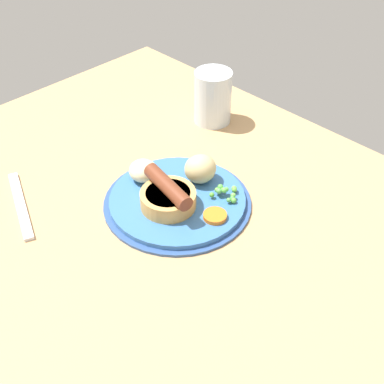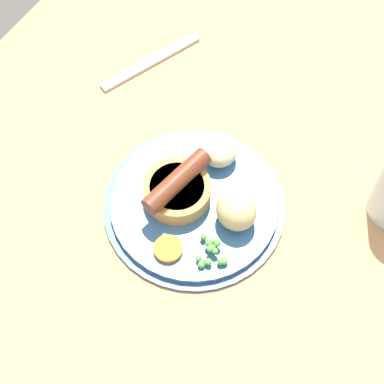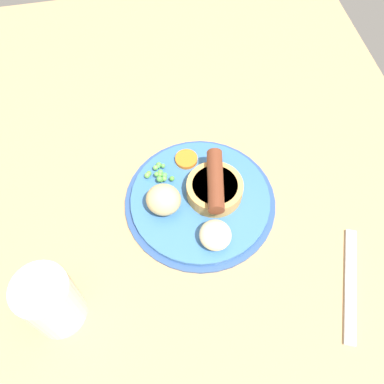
# 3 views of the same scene
# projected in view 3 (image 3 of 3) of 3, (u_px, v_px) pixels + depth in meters

# --- Properties ---
(dining_table) EXTENTS (1.10, 0.80, 0.03)m
(dining_table) POSITION_uv_depth(u_px,v_px,m) (209.00, 184.00, 0.75)
(dining_table) COLOR tan
(dining_table) RESTS_ON ground
(dinner_plate) EXTENTS (0.25, 0.25, 0.01)m
(dinner_plate) POSITION_uv_depth(u_px,v_px,m) (200.00, 201.00, 0.71)
(dinner_plate) COLOR #2D4C84
(dinner_plate) RESTS_ON dining_table
(sausage_pudding) EXTENTS (0.11, 0.09, 0.05)m
(sausage_pudding) POSITION_uv_depth(u_px,v_px,m) (217.00, 187.00, 0.69)
(sausage_pudding) COLOR tan
(sausage_pudding) RESTS_ON dinner_plate
(pea_pile) EXTENTS (0.05, 0.05, 0.02)m
(pea_pile) POSITION_uv_depth(u_px,v_px,m) (159.00, 173.00, 0.72)
(pea_pile) COLOR #4FB94A
(pea_pile) RESTS_ON dinner_plate
(potato_chunk_0) EXTENTS (0.07, 0.07, 0.05)m
(potato_chunk_0) POSITION_uv_depth(u_px,v_px,m) (164.00, 200.00, 0.67)
(potato_chunk_0) COLOR #CCB77F
(potato_chunk_0) RESTS_ON dinner_plate
(potato_chunk_1) EXTENTS (0.06, 0.06, 0.04)m
(potato_chunk_1) POSITION_uv_depth(u_px,v_px,m) (215.00, 235.00, 0.65)
(potato_chunk_1) COLOR beige
(potato_chunk_1) RESTS_ON dinner_plate
(carrot_slice_1) EXTENTS (0.05, 0.05, 0.01)m
(carrot_slice_1) POSITION_uv_depth(u_px,v_px,m) (186.00, 159.00, 0.74)
(carrot_slice_1) COLOR orange
(carrot_slice_1) RESTS_ON dinner_plate
(fork) EXTENTS (0.17, 0.08, 0.01)m
(fork) POSITION_uv_depth(u_px,v_px,m) (350.00, 284.00, 0.64)
(fork) COLOR silver
(fork) RESTS_ON dining_table
(drinking_glass) EXTENTS (0.08, 0.08, 0.11)m
(drinking_glass) POSITION_uv_depth(u_px,v_px,m) (51.00, 302.00, 0.57)
(drinking_glass) COLOR silver
(drinking_glass) RESTS_ON dining_table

